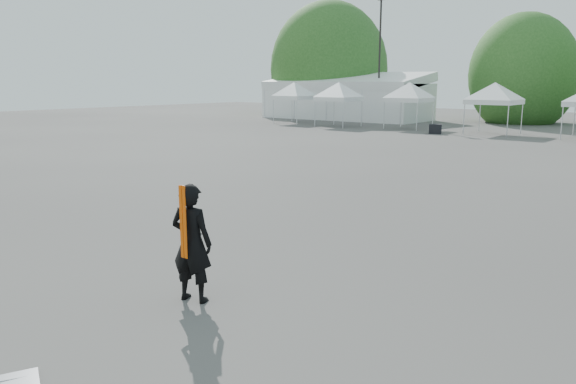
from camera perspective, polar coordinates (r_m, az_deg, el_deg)
The scene contains 11 objects.
ground at distance 11.37m, azimuth 1.79°, elevation -6.16°, with size 120.00×120.00×0.00m, color #474442.
marquee at distance 52.18m, azimuth 5.85°, elevation 9.56°, with size 15.00×6.25×4.23m.
light_pole_west at distance 49.27m, azimuth 9.30°, elevation 13.80°, with size 0.60×0.25×10.30m.
tree_far_w at distance 56.90m, azimuth 4.15°, elevation 12.30°, with size 4.80×4.80×7.30m.
tree_mid_w at distance 50.79m, azimuth 22.74°, elevation 10.94°, with size 4.16×4.16×6.33m.
tent_a at distance 46.78m, azimuth 0.64°, elevation 10.77°, with size 3.75×3.75×3.88m.
tent_b at distance 43.28m, azimuth 5.18°, elevation 10.69°, with size 3.90×3.90×3.88m.
tent_c at distance 41.88m, azimuth 12.27°, elevation 10.47°, with size 3.93×3.93×3.88m.
tent_d at distance 39.16m, azimuth 20.31°, elevation 10.01°, with size 4.23×4.23×3.88m.
man at distance 8.82m, azimuth -9.76°, elevation -5.11°, with size 0.78×0.62×1.87m.
crate_west at distance 38.35m, azimuth 14.73°, elevation 6.21°, with size 0.81×0.63×0.63m, color black.
Camera 1 is at (6.54, -8.66, 3.39)m, focal length 35.00 mm.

